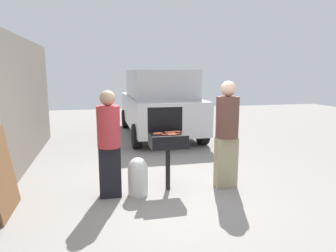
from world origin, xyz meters
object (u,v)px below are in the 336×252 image
object	(u,v)px
hot_dog_3	(176,131)
hot_dog_9	(170,132)
hot_dog_5	(159,134)
parked_minivan	(159,103)
hot_dog_1	(166,135)
hot_dog_4	(168,132)
bbq_grill	(168,143)
hot_dog_0	(176,134)
leaning_board	(2,172)
person_right	(227,131)
person_left	(109,140)
hot_dog_6	(178,132)
hot_dog_11	(170,134)
propane_tank	(138,175)
hot_dog_2	(171,133)
hot_dog_8	(157,133)
hot_dog_7	(172,135)
hot_dog_10	(157,134)

from	to	relation	value
hot_dog_3	hot_dog_9	size ratio (longest dim) A/B	1.00
hot_dog_5	parked_minivan	size ratio (longest dim) A/B	0.03
hot_dog_3	parked_minivan	xyz separation A→B (m)	(0.56, 4.34, 0.05)
hot_dog_1	hot_dog_4	size ratio (longest dim) A/B	1.00
hot_dog_1	hot_dog_3	size ratio (longest dim) A/B	1.00
parked_minivan	bbq_grill	bearing A→B (deg)	80.18
hot_dog_0	leaning_board	distance (m)	2.59
hot_dog_0	person_right	xyz separation A→B (m)	(0.88, -0.01, 0.02)
person_left	hot_dog_3	bearing A→B (deg)	1.69
hot_dog_3	parked_minivan	bearing A→B (deg)	82.63
hot_dog_6	person_left	size ratio (longest dim) A/B	0.08
hot_dog_0	hot_dog_9	bearing A→B (deg)	114.07
hot_dog_6	hot_dog_11	world-z (taller)	same
hot_dog_9	leaning_board	size ratio (longest dim) A/B	0.11
hot_dog_4	propane_tank	distance (m)	0.88
hot_dog_0	hot_dog_1	size ratio (longest dim) A/B	1.00
hot_dog_11	hot_dog_2	bearing A→B (deg)	57.77
hot_dog_8	person_left	distance (m)	0.81
propane_tank	hot_dog_0	bearing A→B (deg)	1.79
person_left	person_right	size ratio (longest dim) A/B	0.93
hot_dog_7	propane_tank	xyz separation A→B (m)	(-0.56, 0.03, -0.65)
propane_tank	person_left	world-z (taller)	person_left
hot_dog_10	bbq_grill	bearing A→B (deg)	13.03
hot_dog_6	leaning_board	xyz separation A→B (m)	(-2.62, -0.43, -0.37)
propane_tank	person_left	distance (m)	0.74
hot_dog_2	hot_dog_4	size ratio (longest dim) A/B	1.00
hot_dog_4	hot_dog_10	xyz separation A→B (m)	(-0.21, -0.13, 0.00)
bbq_grill	parked_minivan	world-z (taller)	parked_minivan
hot_dog_5	hot_dog_6	size ratio (longest dim) A/B	1.00
leaning_board	person_left	bearing A→B (deg)	10.12
hot_dog_1	person_right	bearing A→B (deg)	0.57
hot_dog_9	hot_dog_7	bearing A→B (deg)	-93.77
hot_dog_1	hot_dog_5	world-z (taller)	same
hot_dog_10	hot_dog_6	bearing A→B (deg)	15.34
hot_dog_6	hot_dog_7	distance (m)	0.25
hot_dog_8	hot_dog_10	bearing A→B (deg)	-101.88
hot_dog_0	person_left	bearing A→B (deg)	-179.56
bbq_grill	hot_dog_5	bearing A→B (deg)	-177.69
hot_dog_3	person_left	size ratio (longest dim) A/B	0.08
hot_dog_1	parked_minivan	world-z (taller)	parked_minivan
person_left	person_right	bearing A→B (deg)	-9.31
hot_dog_2	hot_dog_6	xyz separation A→B (m)	(0.13, 0.07, 0.00)
hot_dog_2	person_right	bearing A→B (deg)	-5.53
hot_dog_1	parked_minivan	bearing A→B (deg)	80.24
bbq_grill	hot_dog_0	distance (m)	0.22
propane_tank	hot_dog_9	bearing A→B (deg)	15.85
hot_dog_0	hot_dog_8	world-z (taller)	same
hot_dog_3	leaning_board	distance (m)	2.67
parked_minivan	hot_dog_11	bearing A→B (deg)	80.59
bbq_grill	person_right	world-z (taller)	person_right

